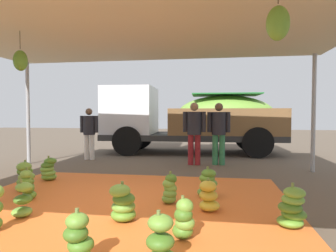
% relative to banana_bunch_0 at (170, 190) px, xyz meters
% --- Properties ---
extents(ground_plane, '(40.00, 40.00, 0.00)m').
position_rel_banana_bunch_0_xyz_m(ground_plane, '(-0.72, 2.76, -0.23)').
color(ground_plane, brown).
extents(tarp_orange, '(5.27, 4.50, 0.01)m').
position_rel_banana_bunch_0_xyz_m(tarp_orange, '(-0.72, -0.24, -0.22)').
color(tarp_orange, orange).
rests_on(tarp_orange, ground).
extents(tent_canopy, '(8.00, 7.00, 2.93)m').
position_rel_banana_bunch_0_xyz_m(tent_canopy, '(-0.72, -0.33, 2.62)').
color(tent_canopy, '#9EA0A5').
rests_on(tent_canopy, ground).
extents(banana_bunch_0, '(0.32, 0.33, 0.51)m').
position_rel_banana_bunch_0_xyz_m(banana_bunch_0, '(0.00, 0.00, 0.00)').
color(banana_bunch_0, '#6B9E38').
rests_on(banana_bunch_0, tarp_orange).
extents(banana_bunch_1, '(0.44, 0.42, 0.52)m').
position_rel_banana_bunch_0_xyz_m(banana_bunch_1, '(-2.80, 1.20, 0.00)').
color(banana_bunch_1, '#60932D').
rests_on(banana_bunch_1, tarp_orange).
extents(banana_bunch_2, '(0.45, 0.47, 0.53)m').
position_rel_banana_bunch_0_xyz_m(banana_bunch_2, '(-0.49, -0.88, 0.01)').
color(banana_bunch_2, '#60932D').
rests_on(banana_bunch_2, tarp_orange).
extents(banana_bunch_3, '(0.40, 0.40, 0.58)m').
position_rel_banana_bunch_0_xyz_m(banana_bunch_3, '(-2.71, 0.30, 0.04)').
color(banana_bunch_3, '#6B9E38').
rests_on(banana_bunch_3, tarp_orange).
extents(banana_bunch_4, '(0.39, 0.39, 0.49)m').
position_rel_banana_bunch_0_xyz_m(banana_bunch_4, '(0.62, -0.27, -0.01)').
color(banana_bunch_4, gold).
rests_on(banana_bunch_4, tarp_orange).
extents(banana_bunch_6, '(0.43, 0.43, 0.52)m').
position_rel_banana_bunch_0_xyz_m(banana_bunch_6, '(0.59, 0.43, 0.01)').
color(banana_bunch_6, '#6B9E38').
rests_on(banana_bunch_6, tarp_orange).
extents(banana_bunch_7, '(0.35, 0.34, 0.49)m').
position_rel_banana_bunch_0_xyz_m(banana_bunch_7, '(0.36, -1.29, -0.00)').
color(banana_bunch_7, '#518428').
rests_on(banana_bunch_7, tarp_orange).
extents(banana_bunch_9, '(0.39, 0.39, 0.54)m').
position_rel_banana_bunch_0_xyz_m(banana_bunch_9, '(0.22, -1.96, 0.01)').
color(banana_bunch_9, '#60932D').
rests_on(banana_bunch_9, tarp_orange).
extents(banana_bunch_11, '(0.30, 0.31, 0.54)m').
position_rel_banana_bunch_0_xyz_m(banana_bunch_11, '(-2.34, -0.18, 0.01)').
color(banana_bunch_11, '#60932D').
rests_on(banana_bunch_11, tarp_orange).
extents(banana_bunch_12, '(0.34, 0.37, 0.54)m').
position_rel_banana_bunch_0_xyz_m(banana_bunch_12, '(-0.55, -2.03, 0.01)').
color(banana_bunch_12, '#6B9E38').
rests_on(banana_bunch_12, tarp_orange).
extents(banana_bunch_13, '(0.29, 0.29, 0.53)m').
position_rel_banana_bunch_0_xyz_m(banana_bunch_13, '(-1.91, -0.91, -0.00)').
color(banana_bunch_13, '#75A83D').
rests_on(banana_bunch_13, tarp_orange).
extents(banana_bunch_14, '(0.45, 0.44, 0.56)m').
position_rel_banana_bunch_0_xyz_m(banana_bunch_14, '(1.66, -0.74, 0.02)').
color(banana_bunch_14, '#60932D').
rests_on(banana_bunch_14, tarp_orange).
extents(cargo_truck_main, '(6.42, 2.52, 2.40)m').
position_rel_banana_bunch_0_xyz_m(cargo_truck_main, '(-0.22, 6.16, 1.05)').
color(cargo_truck_main, '#2D2D2D').
rests_on(cargo_truck_main, ground).
extents(worker_0, '(0.58, 0.36, 1.59)m').
position_rel_banana_bunch_0_xyz_m(worker_0, '(-3.14, 4.06, 0.70)').
color(worker_0, silver).
rests_on(worker_0, ground).
extents(worker_1, '(0.64, 0.39, 1.74)m').
position_rel_banana_bunch_0_xyz_m(worker_1, '(0.14, 3.63, 0.79)').
color(worker_1, maroon).
rests_on(worker_1, ground).
extents(worker_2, '(0.63, 0.39, 1.73)m').
position_rel_banana_bunch_0_xyz_m(worker_2, '(0.82, 3.73, 0.78)').
color(worker_2, '#337A4C').
rests_on(worker_2, ground).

